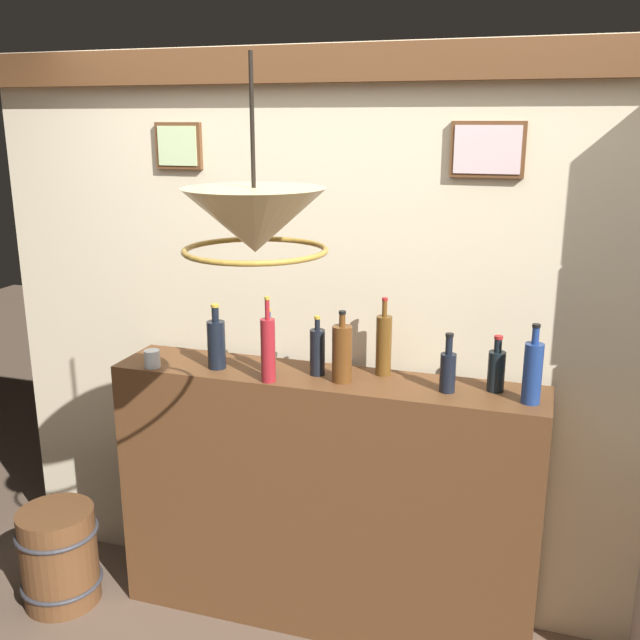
{
  "coord_description": "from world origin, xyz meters",
  "views": [
    {
      "loc": [
        0.83,
        -1.78,
        2.15
      ],
      "look_at": [
        0.0,
        0.81,
        1.39
      ],
      "focal_mm": 40.62,
      "sensor_mm": 36.0,
      "label": 1
    }
  ],
  "objects_px": {
    "liquor_bottle_port": "(342,353)",
    "glass_tumbler_rocks": "(152,359)",
    "liquor_bottle_tequila": "(496,369)",
    "liquor_bottle_sherry": "(448,370)",
    "liquor_bottle_amaro": "(533,372)",
    "liquor_bottle_vodka": "(317,351)",
    "liquor_bottle_gin": "(216,343)",
    "wooden_barrel": "(59,556)",
    "liquor_bottle_rum": "(384,344)",
    "pendant_lamp": "(255,223)",
    "liquor_bottle_vermouth": "(268,349)",
    "liquor_bottle_scotch": "(269,349)"
  },
  "relations": [
    {
      "from": "liquor_bottle_vermouth",
      "to": "liquor_bottle_sherry",
      "type": "bearing_deg",
      "value": 8.56
    },
    {
      "from": "liquor_bottle_tequila",
      "to": "liquor_bottle_scotch",
      "type": "distance_m",
      "value": 0.91
    },
    {
      "from": "liquor_bottle_gin",
      "to": "liquor_bottle_vermouth",
      "type": "bearing_deg",
      "value": -17.63
    },
    {
      "from": "liquor_bottle_tequila",
      "to": "liquor_bottle_vodka",
      "type": "height_order",
      "value": "liquor_bottle_vodka"
    },
    {
      "from": "liquor_bottle_scotch",
      "to": "pendant_lamp",
      "type": "height_order",
      "value": "pendant_lamp"
    },
    {
      "from": "liquor_bottle_sherry",
      "to": "liquor_bottle_tequila",
      "type": "bearing_deg",
      "value": 20.04
    },
    {
      "from": "liquor_bottle_amaro",
      "to": "liquor_bottle_port",
      "type": "xyz_separation_m",
      "value": [
        -0.72,
        0.01,
        -0.0
      ]
    },
    {
      "from": "liquor_bottle_rum",
      "to": "liquor_bottle_vermouth",
      "type": "bearing_deg",
      "value": -152.37
    },
    {
      "from": "liquor_bottle_port",
      "to": "glass_tumbler_rocks",
      "type": "height_order",
      "value": "liquor_bottle_port"
    },
    {
      "from": "liquor_bottle_port",
      "to": "liquor_bottle_vermouth",
      "type": "relative_size",
      "value": 0.84
    },
    {
      "from": "liquor_bottle_tequila",
      "to": "liquor_bottle_port",
      "type": "xyz_separation_m",
      "value": [
        -0.59,
        -0.08,
        0.03
      ]
    },
    {
      "from": "liquor_bottle_vermouth",
      "to": "wooden_barrel",
      "type": "distance_m",
      "value": 1.45
    },
    {
      "from": "liquor_bottle_sherry",
      "to": "liquor_bottle_rum",
      "type": "bearing_deg",
      "value": 157.68
    },
    {
      "from": "liquor_bottle_scotch",
      "to": "liquor_bottle_vodka",
      "type": "bearing_deg",
      "value": 7.9
    },
    {
      "from": "glass_tumbler_rocks",
      "to": "liquor_bottle_sherry",
      "type": "bearing_deg",
      "value": 4.51
    },
    {
      "from": "liquor_bottle_rum",
      "to": "liquor_bottle_sherry",
      "type": "xyz_separation_m",
      "value": [
        0.28,
        -0.11,
        -0.04
      ]
    },
    {
      "from": "liquor_bottle_amaro",
      "to": "liquor_bottle_vodka",
      "type": "height_order",
      "value": "liquor_bottle_amaro"
    },
    {
      "from": "liquor_bottle_rum",
      "to": "liquor_bottle_vodka",
      "type": "xyz_separation_m",
      "value": [
        -0.26,
        -0.08,
        -0.03
      ]
    },
    {
      "from": "pendant_lamp",
      "to": "liquor_bottle_tequila",
      "type": "bearing_deg",
      "value": 53.24
    },
    {
      "from": "liquor_bottle_scotch",
      "to": "glass_tumbler_rocks",
      "type": "relative_size",
      "value": 3.65
    },
    {
      "from": "liquor_bottle_rum",
      "to": "wooden_barrel",
      "type": "height_order",
      "value": "liquor_bottle_rum"
    },
    {
      "from": "liquor_bottle_tequila",
      "to": "liquor_bottle_sherry",
      "type": "height_order",
      "value": "liquor_bottle_sherry"
    },
    {
      "from": "liquor_bottle_amaro",
      "to": "liquor_bottle_sherry",
      "type": "xyz_separation_m",
      "value": [
        -0.31,
        0.02,
        -0.03
      ]
    },
    {
      "from": "liquor_bottle_sherry",
      "to": "glass_tumbler_rocks",
      "type": "bearing_deg",
      "value": -175.49
    },
    {
      "from": "liquor_bottle_amaro",
      "to": "liquor_bottle_vermouth",
      "type": "relative_size",
      "value": 0.87
    },
    {
      "from": "liquor_bottle_gin",
      "to": "liquor_bottle_amaro",
      "type": "bearing_deg",
      "value": -0.08
    },
    {
      "from": "liquor_bottle_gin",
      "to": "liquor_bottle_vodka",
      "type": "distance_m",
      "value": 0.43
    },
    {
      "from": "liquor_bottle_rum",
      "to": "pendant_lamp",
      "type": "relative_size",
      "value": 0.6
    },
    {
      "from": "liquor_bottle_scotch",
      "to": "liquor_bottle_sherry",
      "type": "bearing_deg",
      "value": -0.18
    },
    {
      "from": "liquor_bottle_rum",
      "to": "liquor_bottle_vermouth",
      "type": "height_order",
      "value": "liquor_bottle_vermouth"
    },
    {
      "from": "liquor_bottle_sherry",
      "to": "pendant_lamp",
      "type": "distance_m",
      "value": 1.1
    },
    {
      "from": "liquor_bottle_tequila",
      "to": "pendant_lamp",
      "type": "distance_m",
      "value": 1.23
    },
    {
      "from": "liquor_bottle_vermouth",
      "to": "pendant_lamp",
      "type": "height_order",
      "value": "pendant_lamp"
    },
    {
      "from": "liquor_bottle_sherry",
      "to": "liquor_bottle_scotch",
      "type": "bearing_deg",
      "value": 179.82
    },
    {
      "from": "liquor_bottle_rum",
      "to": "liquor_bottle_vodka",
      "type": "height_order",
      "value": "liquor_bottle_rum"
    },
    {
      "from": "liquor_bottle_amaro",
      "to": "wooden_barrel",
      "type": "height_order",
      "value": "liquor_bottle_amaro"
    },
    {
      "from": "liquor_bottle_sherry",
      "to": "liquor_bottle_gin",
      "type": "height_order",
      "value": "liquor_bottle_gin"
    },
    {
      "from": "liquor_bottle_rum",
      "to": "liquor_bottle_tequila",
      "type": "bearing_deg",
      "value": -6.27
    },
    {
      "from": "liquor_bottle_amaro",
      "to": "liquor_bottle_port",
      "type": "height_order",
      "value": "liquor_bottle_amaro"
    },
    {
      "from": "wooden_barrel",
      "to": "liquor_bottle_gin",
      "type": "bearing_deg",
      "value": 16.83
    },
    {
      "from": "liquor_bottle_amaro",
      "to": "liquor_bottle_vermouth",
      "type": "bearing_deg",
      "value": -175.29
    },
    {
      "from": "liquor_bottle_port",
      "to": "liquor_bottle_vodka",
      "type": "distance_m",
      "value": 0.13
    },
    {
      "from": "liquor_bottle_port",
      "to": "wooden_barrel",
      "type": "distance_m",
      "value": 1.65
    },
    {
      "from": "liquor_bottle_port",
      "to": "wooden_barrel",
      "type": "bearing_deg",
      "value": -170.0
    },
    {
      "from": "pendant_lamp",
      "to": "liquor_bottle_port",
      "type": "bearing_deg",
      "value": 87.21
    },
    {
      "from": "liquor_bottle_rum",
      "to": "liquor_bottle_tequila",
      "type": "xyz_separation_m",
      "value": [
        0.45,
        -0.05,
        -0.04
      ]
    },
    {
      "from": "liquor_bottle_amaro",
      "to": "liquor_bottle_vermouth",
      "type": "distance_m",
      "value": 1.0
    },
    {
      "from": "liquor_bottle_rum",
      "to": "glass_tumbler_rocks",
      "type": "xyz_separation_m",
      "value": [
        -0.94,
        -0.21,
        -0.09
      ]
    },
    {
      "from": "liquor_bottle_gin",
      "to": "wooden_barrel",
      "type": "distance_m",
      "value": 1.27
    },
    {
      "from": "liquor_bottle_amaro",
      "to": "liquor_bottle_rum",
      "type": "bearing_deg",
      "value": 166.98
    }
  ]
}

